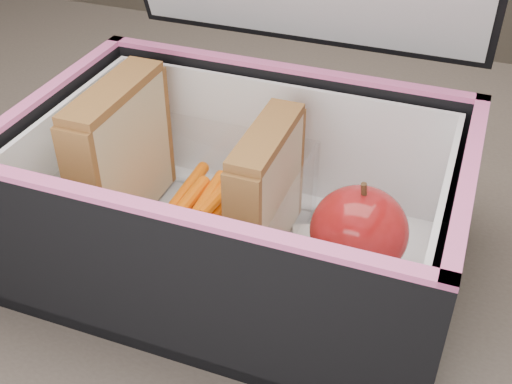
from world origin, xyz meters
The scene contains 8 objects.
kitchen_table centered at (0.00, 0.00, 0.66)m, with size 1.20×0.80×0.75m.
lunch_bag centered at (0.04, -0.05, 0.82)m, with size 0.32×0.28×0.31m.
plastic_tub centered at (0.00, -0.05, 0.80)m, with size 0.17×0.12×0.07m, color white, non-canonical shape.
sandwich_left centered at (-0.06, -0.05, 0.82)m, with size 0.03×0.10×0.12m.
sandwich_right centered at (0.06, -0.05, 0.82)m, with size 0.03×0.09×0.10m.
carrot_sticks centered at (0.00, -0.06, 0.79)m, with size 0.06×0.15×0.03m.
paper_napkin centered at (0.12, -0.05, 0.77)m, with size 0.08×0.08×0.01m, color white.
red_apple centered at (0.13, -0.05, 0.81)m, with size 0.09×0.09×0.07m.
Camera 1 is at (0.18, -0.40, 1.09)m, focal length 45.00 mm.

